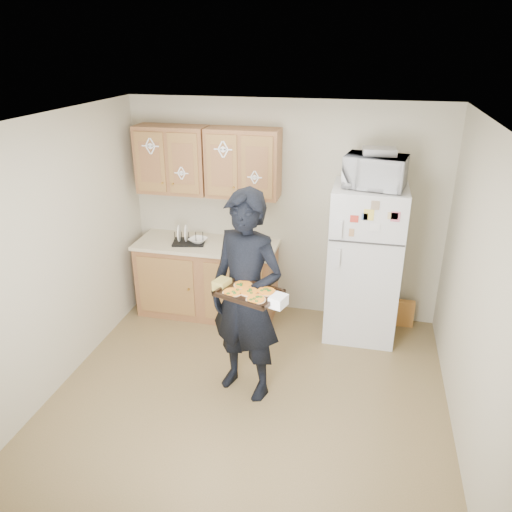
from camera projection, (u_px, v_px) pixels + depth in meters
The scene contains 24 objects.
floor at pixel (248, 399), 4.62m from camera, with size 3.60×3.60×0.00m, color brown.
ceiling at pixel (245, 123), 3.63m from camera, with size 3.60×3.60×0.00m, color silver.
wall_back at pixel (284, 211), 5.74m from camera, with size 3.60×0.04×2.50m, color #B9B196.
wall_front at pixel (161, 428), 2.51m from camera, with size 3.60×0.04×2.50m, color #B9B196.
wall_left at pixel (53, 258), 4.49m from camera, with size 0.04×3.60×2.50m, color #B9B196.
wall_right at pixel (478, 300), 3.76m from camera, with size 0.04×3.60×2.50m, color #B9B196.
refrigerator at pixel (364, 263), 5.37m from camera, with size 0.75×0.70×1.70m, color silver.
base_cabinet at pixel (208, 280), 5.95m from camera, with size 1.60×0.60×0.86m, color brown.
countertop at pixel (206, 245), 5.77m from camera, with size 1.64×0.64×0.04m, color beige.
upper_cab_left at pixel (173, 160), 5.60m from camera, with size 0.80×0.33×0.75m, color brown.
upper_cab_right at pixel (243, 163), 5.43m from camera, with size 0.80×0.33×0.75m, color brown.
cereal_box at pixel (405, 313), 5.75m from camera, with size 0.20×0.07×0.32m, color gold.
person at pixel (246, 298), 4.38m from camera, with size 0.71×0.47×1.95m, color black.
baking_tray at pixel (249, 294), 4.03m from camera, with size 0.48×0.35×0.04m, color black.
pizza_front_left at pixel (232, 292), 4.02m from camera, with size 0.16×0.16×0.02m, color #F9AD1F.
pizza_front_right at pixel (256, 299), 3.91m from camera, with size 0.16×0.16×0.02m, color #F9AD1F.
pizza_back_left at pixel (243, 285), 4.14m from camera, with size 0.16×0.16×0.02m, color #F9AD1F.
pizza_back_right at pixel (266, 291), 4.03m from camera, with size 0.16×0.16×0.02m, color #F9AD1F.
pizza_center at pixel (249, 292), 4.02m from camera, with size 0.16×0.16×0.02m, color #F9AD1F.
microwave at pixel (375, 172), 4.92m from camera, with size 0.59×0.40×0.33m, color silver.
foil_pan at pixel (379, 151), 4.87m from camera, with size 0.32×0.22×0.07m, color #B8B8C0.
dish_rack at pixel (189, 237), 5.75m from camera, with size 0.36×0.27×0.14m, color black.
bowl at pixel (198, 240), 5.74m from camera, with size 0.20×0.20×0.05m, color white.
soap_bottle at pixel (249, 243), 5.54m from camera, with size 0.08×0.08×0.17m, color silver.
Camera 1 is at (0.90, -3.61, 3.04)m, focal length 35.00 mm.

